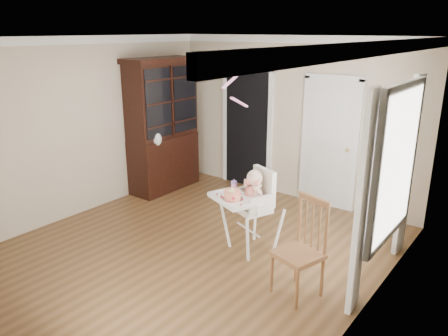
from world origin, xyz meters
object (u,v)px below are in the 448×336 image
Objects in this scene: china_cabinet at (163,125)px; dining_chair at (300,251)px; cake at (232,195)px; high_chair at (252,201)px; sippy_cup at (234,186)px.

china_cabinet is 3.92m from dining_chair.
high_chair is at bearing 69.73° from cake.
dining_chair is (1.21, -0.44, -0.35)m from sippy_cup.
sippy_cup is (-0.14, 0.22, 0.02)m from cake.
cake is 0.26m from sippy_cup.
cake is 1.41× the size of sippy_cup.
high_chair reaches higher than cake.
dining_chair is (0.97, -0.50, -0.18)m from high_chair.
sippy_cup is at bearing 121.64° from cake.
dining_chair reaches higher than high_chair.
high_chair is 2.82m from china_cabinet.
high_chair is 4.26× the size of cake.
dining_chair is at bearing -5.89° from high_chair.
china_cabinet is (-2.59, 1.01, 0.47)m from high_chair.
cake is (-0.10, -0.28, 0.15)m from high_chair.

